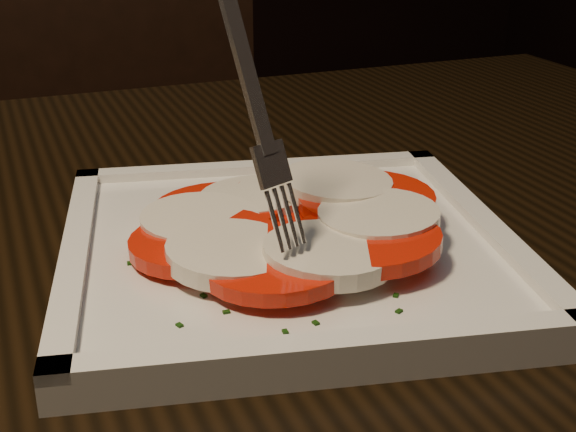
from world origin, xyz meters
name	(u,v)px	position (x,y,z in m)	size (l,w,h in m)	color
table	(133,382)	(0.02, -0.06, 0.65)	(1.21, 0.81, 0.75)	black
chair	(127,188)	(0.13, 0.62, 0.53)	(0.48, 0.48, 0.93)	black
plate	(288,251)	(0.11, -0.11, 0.76)	(0.26, 0.26, 0.01)	white
caprese_salad	(288,222)	(0.11, -0.11, 0.78)	(0.19, 0.20, 0.03)	red
fork	(236,72)	(0.07, -0.13, 0.87)	(0.03, 0.07, 0.17)	white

